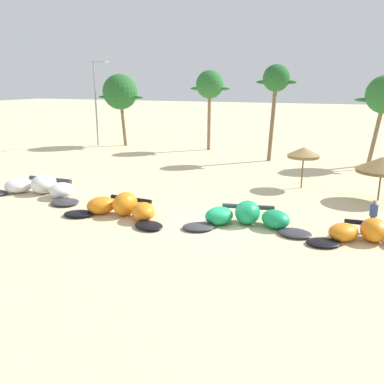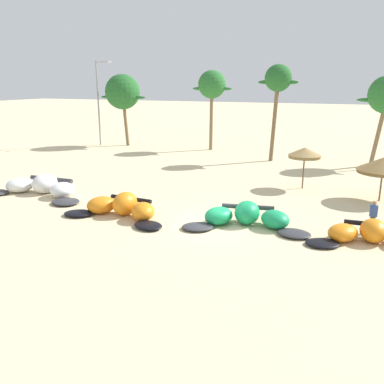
{
  "view_description": "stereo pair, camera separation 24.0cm",
  "coord_description": "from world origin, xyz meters",
  "px_view_note": "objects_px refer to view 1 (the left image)",
  "views": [
    {
      "loc": [
        6.56,
        -18.9,
        7.1
      ],
      "look_at": [
        -2.04,
        2.0,
        1.0
      ],
      "focal_mm": 38.07,
      "sensor_mm": 36.0,
      "label": 1
    },
    {
      "loc": [
        6.78,
        -18.81,
        7.1
      ],
      "look_at": [
        -2.04,
        2.0,
        1.0
      ],
      "focal_mm": 38.07,
      "sensor_mm": 36.0,
      "label": 2
    }
  ],
  "objects_px": {
    "kite_left": "(122,208)",
    "person_near_kites": "(373,216)",
    "beach_umbrella_near_van": "(304,153)",
    "palm_left_of_gap": "(276,81)",
    "palm_leftmost": "(120,92)",
    "palm_left": "(210,86)",
    "kite_far_left": "(40,187)",
    "lamppost_west": "(97,99)",
    "kite_center": "(374,235)",
    "beach_umbrella_middle": "(382,165)",
    "kite_left_of_center": "(247,217)"
  },
  "relations": [
    {
      "from": "kite_center",
      "to": "palm_left",
      "type": "xyz_separation_m",
      "value": [
        -16.15,
        22.35,
        6.37
      ]
    },
    {
      "from": "kite_left",
      "to": "palm_left",
      "type": "relative_size",
      "value": 0.77
    },
    {
      "from": "kite_left",
      "to": "person_near_kites",
      "type": "relative_size",
      "value": 3.97
    },
    {
      "from": "beach_umbrella_near_van",
      "to": "palm_left_of_gap",
      "type": "distance_m",
      "value": 11.16
    },
    {
      "from": "palm_left_of_gap",
      "to": "lamppost_west",
      "type": "relative_size",
      "value": 0.92
    },
    {
      "from": "kite_far_left",
      "to": "kite_left_of_center",
      "type": "distance_m",
      "value": 14.04
    },
    {
      "from": "kite_left",
      "to": "beach_umbrella_middle",
      "type": "height_order",
      "value": "beach_umbrella_middle"
    },
    {
      "from": "beach_umbrella_near_van",
      "to": "palm_leftmost",
      "type": "relative_size",
      "value": 0.36
    },
    {
      "from": "beach_umbrella_near_van",
      "to": "lamppost_west",
      "type": "height_order",
      "value": "lamppost_west"
    },
    {
      "from": "kite_left_of_center",
      "to": "palm_left",
      "type": "distance_m",
      "value": 25.25
    },
    {
      "from": "beach_umbrella_near_van",
      "to": "palm_left_of_gap",
      "type": "bearing_deg",
      "value": 113.05
    },
    {
      "from": "beach_umbrella_near_van",
      "to": "lamppost_west",
      "type": "distance_m",
      "value": 27.29
    },
    {
      "from": "palm_leftmost",
      "to": "kite_center",
      "type": "bearing_deg",
      "value": -38.94
    },
    {
      "from": "kite_left",
      "to": "palm_left",
      "type": "bearing_deg",
      "value": 98.49
    },
    {
      "from": "beach_umbrella_near_van",
      "to": "person_near_kites",
      "type": "relative_size",
      "value": 1.76
    },
    {
      "from": "palm_leftmost",
      "to": "kite_left",
      "type": "bearing_deg",
      "value": -58.27
    },
    {
      "from": "kite_far_left",
      "to": "kite_left",
      "type": "xyz_separation_m",
      "value": [
        7.34,
        -1.83,
        0.0
      ]
    },
    {
      "from": "palm_left",
      "to": "lamppost_west",
      "type": "relative_size",
      "value": 0.89
    },
    {
      "from": "kite_left_of_center",
      "to": "palm_left_of_gap",
      "type": "distance_m",
      "value": 19.63
    },
    {
      "from": "kite_center",
      "to": "palm_left_of_gap",
      "type": "relative_size",
      "value": 0.72
    },
    {
      "from": "beach_umbrella_middle",
      "to": "palm_left",
      "type": "bearing_deg",
      "value": 138.53
    },
    {
      "from": "kite_left",
      "to": "beach_umbrella_middle",
      "type": "distance_m",
      "value": 15.84
    },
    {
      "from": "kite_left",
      "to": "lamppost_west",
      "type": "height_order",
      "value": "lamppost_west"
    },
    {
      "from": "kite_left",
      "to": "kite_center",
      "type": "distance_m",
      "value": 12.7
    },
    {
      "from": "beach_umbrella_middle",
      "to": "kite_center",
      "type": "bearing_deg",
      "value": -92.84
    },
    {
      "from": "beach_umbrella_near_van",
      "to": "palm_left",
      "type": "relative_size",
      "value": 0.34
    },
    {
      "from": "beach_umbrella_middle",
      "to": "palm_leftmost",
      "type": "relative_size",
      "value": 0.39
    },
    {
      "from": "kite_left",
      "to": "lamppost_west",
      "type": "relative_size",
      "value": 0.68
    },
    {
      "from": "kite_far_left",
      "to": "kite_left",
      "type": "relative_size",
      "value": 1.23
    },
    {
      "from": "palm_leftmost",
      "to": "palm_left_of_gap",
      "type": "relative_size",
      "value": 0.93
    },
    {
      "from": "palm_leftmost",
      "to": "palm_left_of_gap",
      "type": "height_order",
      "value": "palm_left_of_gap"
    },
    {
      "from": "kite_center",
      "to": "palm_left_of_gap",
      "type": "xyz_separation_m",
      "value": [
        -8.43,
        18.38,
        6.82
      ]
    },
    {
      "from": "kite_far_left",
      "to": "kite_left",
      "type": "bearing_deg",
      "value": -13.98
    },
    {
      "from": "kite_far_left",
      "to": "person_near_kites",
      "type": "distance_m",
      "value": 19.94
    },
    {
      "from": "lamppost_west",
      "to": "kite_left_of_center",
      "type": "bearing_deg",
      "value": -41.37
    },
    {
      "from": "palm_left",
      "to": "kite_left_of_center",
      "type": "bearing_deg",
      "value": -65.4
    },
    {
      "from": "kite_far_left",
      "to": "beach_umbrella_middle",
      "type": "height_order",
      "value": "beach_umbrella_middle"
    },
    {
      "from": "kite_far_left",
      "to": "person_near_kites",
      "type": "xyz_separation_m",
      "value": [
        19.92,
        0.75,
        0.33
      ]
    },
    {
      "from": "palm_left",
      "to": "beach_umbrella_near_van",
      "type": "bearing_deg",
      "value": -48.63
    },
    {
      "from": "kite_far_left",
      "to": "kite_center",
      "type": "bearing_deg",
      "value": -2.14
    },
    {
      "from": "kite_far_left",
      "to": "palm_left",
      "type": "distance_m",
      "value": 22.82
    },
    {
      "from": "kite_left_of_center",
      "to": "lamppost_west",
      "type": "distance_m",
      "value": 31.2
    },
    {
      "from": "kite_left_of_center",
      "to": "palm_left_of_gap",
      "type": "relative_size",
      "value": 0.75
    },
    {
      "from": "kite_left",
      "to": "palm_leftmost",
      "type": "height_order",
      "value": "palm_leftmost"
    },
    {
      "from": "palm_left_of_gap",
      "to": "lamppost_west",
      "type": "height_order",
      "value": "lamppost_west"
    },
    {
      "from": "kite_center",
      "to": "palm_left",
      "type": "height_order",
      "value": "palm_left"
    },
    {
      "from": "beach_umbrella_near_van",
      "to": "palm_left_of_gap",
      "type": "xyz_separation_m",
      "value": [
        -3.95,
        9.29,
        4.75
      ]
    },
    {
      "from": "beach_umbrella_middle",
      "to": "palm_left",
      "type": "distance_m",
      "value": 22.53
    },
    {
      "from": "kite_center",
      "to": "kite_far_left",
      "type": "bearing_deg",
      "value": 177.86
    },
    {
      "from": "palm_leftmost",
      "to": "beach_umbrella_near_van",
      "type": "bearing_deg",
      "value": -29.3
    }
  ]
}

